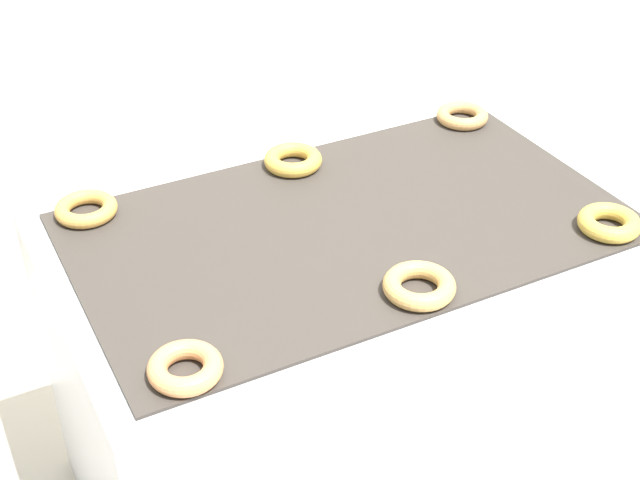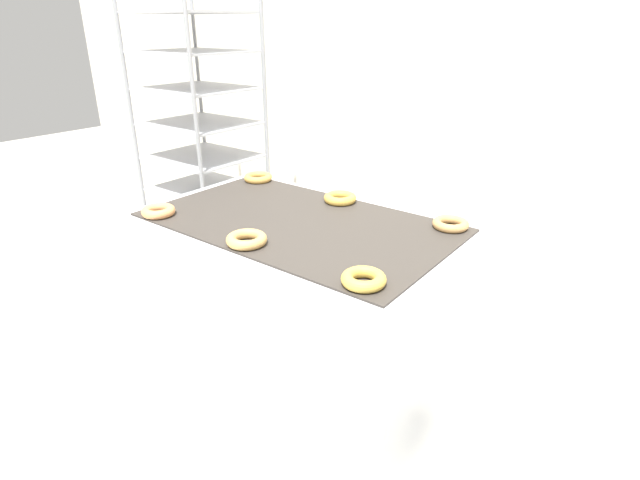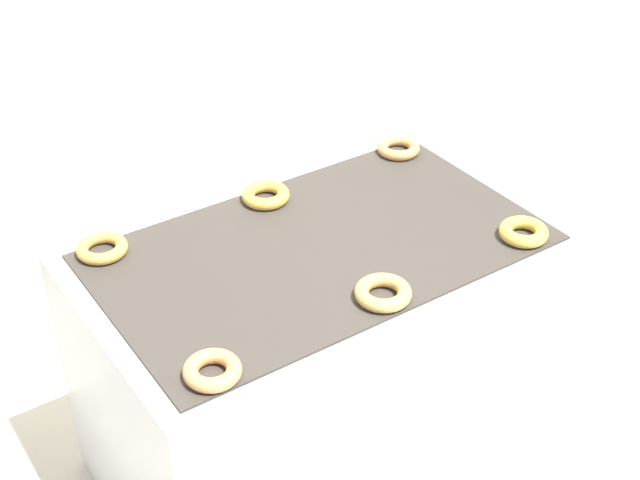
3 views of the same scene
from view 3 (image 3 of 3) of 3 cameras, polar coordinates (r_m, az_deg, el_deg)
fryer_machine at (r=2.84m, az=0.01°, el=-7.68°), size 1.38×0.84×0.87m
glaze_bin at (r=3.47m, az=14.87°, el=-5.09°), size 0.32×0.33×0.39m
donut_near_left at (r=2.14m, az=-6.91°, el=-8.29°), size 0.14×0.14×0.04m
donut_near_center at (r=2.36m, az=4.13°, el=-3.35°), size 0.15×0.15×0.04m
donut_near_right at (r=2.65m, az=12.90°, el=0.51°), size 0.14×0.14×0.04m
donut_far_left at (r=2.60m, az=-13.78°, el=-0.51°), size 0.15×0.15×0.04m
donut_far_center at (r=2.77m, az=-3.58°, el=2.87°), size 0.15×0.15×0.04m
donut_far_right at (r=3.04m, az=5.05°, el=5.88°), size 0.14×0.14×0.03m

